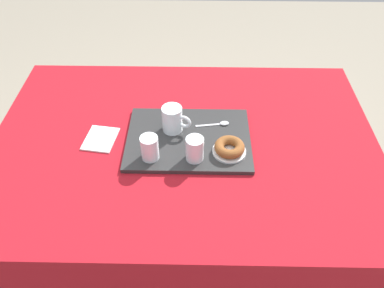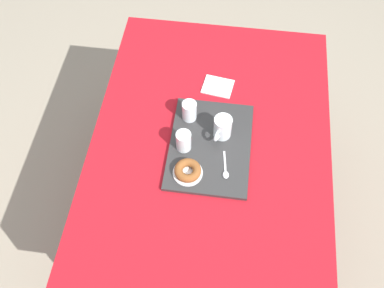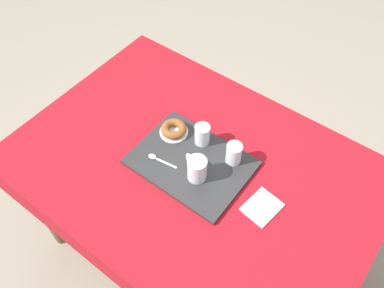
{
  "view_description": "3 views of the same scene",
  "coord_description": "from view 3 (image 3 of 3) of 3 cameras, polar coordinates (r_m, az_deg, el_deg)",
  "views": [
    {
      "loc": [
        0.05,
        -1.01,
        1.72
      ],
      "look_at": [
        0.03,
        -0.05,
        0.81
      ],
      "focal_mm": 35.87,
      "sensor_mm": 36.0,
      "label": 1
    },
    {
      "loc": [
        0.97,
        0.05,
        2.28
      ],
      "look_at": [
        0.04,
        -0.07,
        0.82
      ],
      "focal_mm": 41.2,
      "sensor_mm": 36.0,
      "label": 2
    },
    {
      "loc": [
        -0.52,
        0.7,
        2.04
      ],
      "look_at": [
        0.06,
        -0.06,
        0.8
      ],
      "focal_mm": 37.21,
      "sensor_mm": 36.0,
      "label": 3
    }
  ],
  "objects": [
    {
      "name": "paper_napkin",
      "position": [
        1.46,
        9.91,
        -9.02
      ],
      "size": [
        0.12,
        0.14,
        0.01
      ],
      "primitive_type": "cube",
      "rotation": [
        0.0,
        0.0,
        -0.14
      ],
      "color": "white",
      "rests_on": "dining_table"
    },
    {
      "name": "dining_table",
      "position": [
        1.62,
        0.31,
        -4.98
      ],
      "size": [
        1.4,
        0.97,
        0.77
      ],
      "color": "#A8141E",
      "rests_on": "ground"
    },
    {
      "name": "teaspoon_near",
      "position": [
        1.54,
        -5.23,
        -2.01
      ],
      "size": [
        0.13,
        0.03,
        0.01
      ],
      "rotation": [
        0.0,
        0.0,
        0.15
      ],
      "color": "silver",
      "rests_on": "serving_tray"
    },
    {
      "name": "tea_mug_left",
      "position": [
        1.45,
        0.69,
        -3.62
      ],
      "size": [
        0.11,
        0.07,
        0.1
      ],
      "color": "white",
      "rests_on": "serving_tray"
    },
    {
      "name": "sugar_donut_left",
      "position": [
        1.6,
        -2.63,
        2.18
      ],
      "size": [
        0.1,
        0.1,
        0.03
      ],
      "primitive_type": "torus",
      "color": "brown",
      "rests_on": "donut_plate_left"
    },
    {
      "name": "water_glass_far",
      "position": [
        1.51,
        6.01,
        -1.43
      ],
      "size": [
        0.06,
        0.06,
        0.09
      ],
      "color": "white",
      "rests_on": "serving_tray"
    },
    {
      "name": "ground_plane",
      "position": [
        2.22,
        0.23,
        -14.49
      ],
      "size": [
        6.0,
        6.0,
        0.0
      ],
      "primitive_type": "plane",
      "color": "gray"
    },
    {
      "name": "donut_plate_left",
      "position": [
        1.61,
        -2.61,
        1.73
      ],
      "size": [
        0.12,
        0.12,
        0.01
      ],
      "primitive_type": "cylinder",
      "color": "white",
      "rests_on": "serving_tray"
    },
    {
      "name": "serving_tray",
      "position": [
        1.54,
        -0.08,
        -2.59
      ],
      "size": [
        0.44,
        0.33,
        0.02
      ],
      "primitive_type": "cube",
      "color": "#2D2D2D",
      "rests_on": "dining_table"
    },
    {
      "name": "water_glass_near",
      "position": [
        1.56,
        1.48,
        1.28
      ],
      "size": [
        0.06,
        0.06,
        0.09
      ],
      "color": "white",
      "rests_on": "serving_tray"
    }
  ]
}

